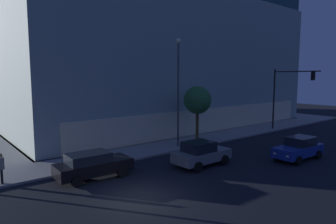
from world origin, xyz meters
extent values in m
plane|color=black|center=(0.00, 0.00, 0.00)|extent=(120.00, 120.00, 0.00)
cube|color=gray|center=(0.00, 35.94, 0.07)|extent=(80.00, 60.00, 0.15)
cube|color=#4C4C51|center=(16.20, 22.97, 0.07)|extent=(37.63, 26.61, 0.15)
cube|color=#F5E3B6|center=(16.20, 10.06, 1.46)|extent=(33.51, 0.60, 2.62)
cube|color=#94A6A1|center=(16.20, 22.97, 7.89)|extent=(37.23, 26.21, 15.49)
cylinder|color=black|center=(23.28, 6.68, 3.63)|extent=(0.18, 0.18, 6.97)
cylinder|color=black|center=(23.26, 4.09, 6.81)|extent=(0.15, 5.18, 0.12)
cube|color=black|center=(23.25, 2.28, 6.31)|extent=(0.32, 0.32, 0.90)
sphere|color=red|center=(23.25, 2.10, 6.31)|extent=(0.18, 0.18, 0.18)
cylinder|color=#434343|center=(8.75, 7.01, 4.63)|extent=(0.16, 0.16, 8.97)
sphere|color=#F9EFC6|center=(8.75, 7.01, 9.27)|extent=(0.44, 0.44, 0.44)
cylinder|color=brown|center=(11.42, 7.33, 1.59)|extent=(0.28, 0.28, 2.89)
sphere|color=#2D6732|center=(11.42, 7.33, 4.07)|extent=(2.60, 2.60, 2.60)
cylinder|color=black|center=(-5.15, 6.44, 0.57)|extent=(0.14, 0.14, 0.84)
cylinder|color=black|center=(-5.16, 6.26, 0.57)|extent=(0.14, 0.14, 0.84)
cylinder|color=#A59984|center=(-5.15, 6.35, 1.33)|extent=(0.36, 0.36, 0.69)
sphere|color=tan|center=(-5.15, 6.35, 1.80)|extent=(0.24, 0.24, 0.24)
cube|color=black|center=(-0.44, 4.34, 0.70)|extent=(4.68, 1.98, 0.73)
cube|color=black|center=(-0.78, 4.35, 1.34)|extent=(2.53, 1.73, 0.56)
cube|color=#F9F4CC|center=(1.84, 4.83, 0.70)|extent=(0.13, 0.20, 0.12)
cube|color=#F9F4CC|center=(1.81, 3.72, 0.70)|extent=(0.13, 0.20, 0.12)
cylinder|color=black|center=(1.02, 5.22, 0.33)|extent=(0.67, 0.26, 0.66)
cylinder|color=black|center=(0.97, 3.37, 0.33)|extent=(0.67, 0.26, 0.66)
cylinder|color=black|center=(-1.85, 5.30, 0.33)|extent=(0.67, 0.26, 0.66)
cylinder|color=black|center=(-1.90, 3.45, 0.33)|extent=(0.67, 0.26, 0.66)
cube|color=slate|center=(6.64, 2.01, 0.70)|extent=(4.27, 1.90, 0.70)
cube|color=black|center=(6.33, 2.01, 1.39)|extent=(1.99, 1.71, 0.69)
cube|color=#F9F4CC|center=(8.72, 2.59, 0.70)|extent=(0.12, 0.20, 0.12)
cube|color=#F9F4CC|center=(8.73, 1.46, 0.70)|extent=(0.12, 0.20, 0.12)
cylinder|color=black|center=(7.96, 2.96, 0.35)|extent=(0.70, 0.24, 0.70)
cylinder|color=black|center=(7.97, 1.08, 0.35)|extent=(0.70, 0.24, 0.70)
cylinder|color=black|center=(5.32, 2.95, 0.35)|extent=(0.70, 0.24, 0.70)
cylinder|color=black|center=(5.33, 1.06, 0.35)|extent=(0.70, 0.24, 0.70)
cube|color=navy|center=(13.38, -1.52, 0.70)|extent=(4.54, 1.90, 0.73)
cube|color=black|center=(13.72, -1.53, 1.38)|extent=(2.13, 1.62, 0.64)
cube|color=#F9F4CC|center=(11.18, -1.93, 0.70)|extent=(0.13, 0.21, 0.12)
cube|color=#F9F4CC|center=(11.22, -0.91, 0.70)|extent=(0.13, 0.21, 0.12)
cylinder|color=black|center=(11.96, -2.31, 0.33)|extent=(0.68, 0.27, 0.67)
cylinder|color=black|center=(12.04, -0.61, 0.33)|extent=(0.68, 0.27, 0.67)
cylinder|color=black|center=(14.73, -2.43, 0.33)|extent=(0.68, 0.27, 0.67)
cylinder|color=black|center=(14.80, -0.73, 0.33)|extent=(0.68, 0.27, 0.67)
camera|label=1|loc=(-8.09, -12.34, 6.21)|focal=31.72mm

